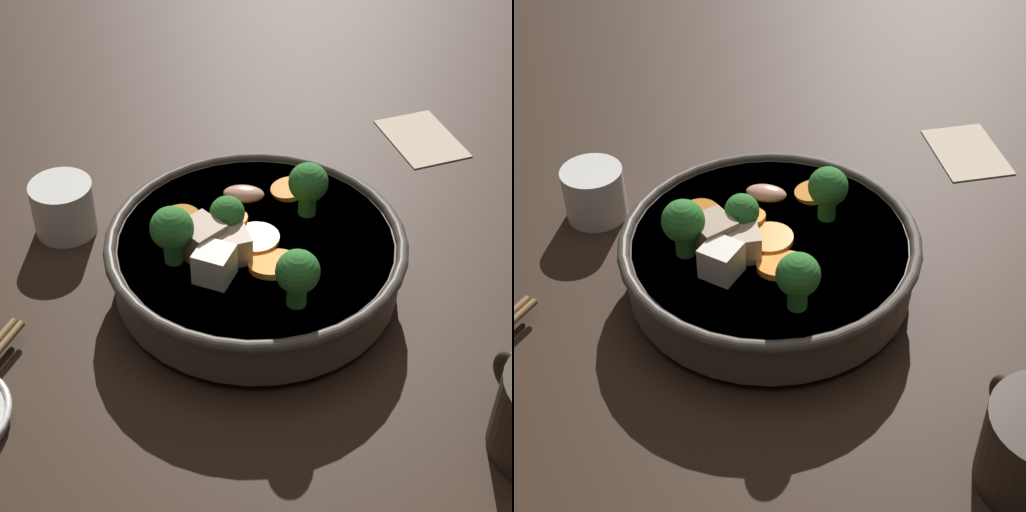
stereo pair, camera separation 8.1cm
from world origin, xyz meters
The scene contains 4 objects.
ground_plane centered at (0.00, 0.00, 0.00)m, with size 3.00×3.00×0.00m, color black.
stirfry_bowl centered at (0.00, 0.00, 0.04)m, with size 0.29×0.29×0.12m.
tea_cup centered at (0.18, 0.13, 0.03)m, with size 0.07×0.07×0.06m.
napkin centered at (0.12, -0.31, 0.00)m, with size 0.12×0.10×0.00m.
Camera 1 is at (-0.53, 0.31, 0.57)m, focal length 60.00 mm.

